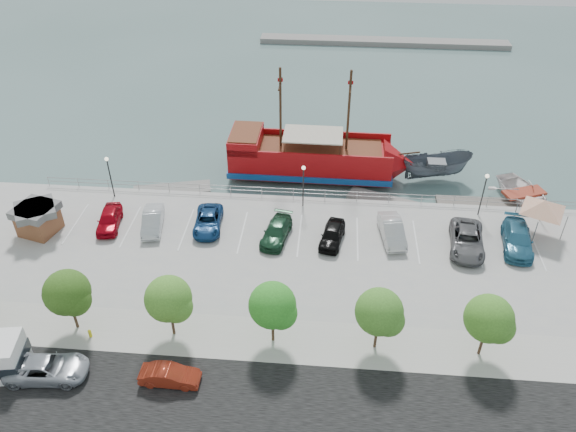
{
  "coord_description": "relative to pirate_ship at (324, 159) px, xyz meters",
  "views": [
    {
      "loc": [
        2.31,
        -36.3,
        29.86
      ],
      "look_at": [
        -1.0,
        2.0,
        2.0
      ],
      "focal_mm": 35.0,
      "sensor_mm": 36.0,
      "label": 1
    }
  ],
  "objects": [
    {
      "name": "street_sedan",
      "position": [
        -8.88,
        -27.57,
        -0.38
      ],
      "size": [
        3.88,
        1.39,
        1.27
      ],
      "primitive_type": "imported",
      "rotation": [
        0.0,
        0.0,
        1.56
      ],
      "color": "maroon",
      "rests_on": "street"
    },
    {
      "name": "parked_car_a",
      "position": [
        -18.46,
        -11.6,
        -0.26
      ],
      "size": [
        2.44,
        4.68,
        1.52
      ],
      "primitive_type": "imported",
      "rotation": [
        0.0,
        0.0,
        0.15
      ],
      "color": "#9F0311",
      "rests_on": "land_slab"
    },
    {
      "name": "tree_d",
      "position": [
        -2.54,
        -23.58,
        2.28
      ],
      "size": [
        3.3,
        3.2,
        5.0
      ],
      "color": "#473321",
      "rests_on": "sidewalk"
    },
    {
      "name": "dock_mid",
      "position": [
        5.88,
        -4.3,
        -1.83
      ],
      "size": [
        6.97,
        4.16,
        0.38
      ],
      "primitive_type": "cube",
      "rotation": [
        0.0,
        0.0,
        -0.36
      ],
      "color": "gray",
      "rests_on": "ground"
    },
    {
      "name": "dock_west",
      "position": [
        -14.9,
        -4.3,
        -1.8
      ],
      "size": [
        7.88,
        3.95,
        0.43
      ],
      "primitive_type": "cube",
      "rotation": [
        0.0,
        0.0,
        0.25
      ],
      "color": "gray",
      "rests_on": "ground"
    },
    {
      "name": "sidewalk",
      "position": [
        -1.69,
        -23.5,
        -1.01
      ],
      "size": [
        100.0,
        4.0,
        0.05
      ],
      "primitive_type": "cube",
      "color": "#ACAAA3",
      "rests_on": "land_slab"
    },
    {
      "name": "tree_e",
      "position": [
        4.46,
        -23.58,
        2.28
      ],
      "size": [
        3.3,
        3.2,
        5.0
      ],
      "color": "#473321",
      "rests_on": "sidewalk"
    },
    {
      "name": "parked_car_h",
      "position": [
        16.57,
        -11.48,
        -0.2
      ],
      "size": [
        3.04,
        5.88,
        1.63
      ],
      "primitive_type": "imported",
      "rotation": [
        0.0,
        0.0,
        -0.14
      ],
      "color": "#2A6886",
      "rests_on": "land_slab"
    },
    {
      "name": "parked_car_d",
      "position": [
        -3.63,
        -12.07,
        -0.32
      ],
      "size": [
        2.8,
        5.1,
        1.4
      ],
      "primitive_type": "imported",
      "rotation": [
        0.0,
        0.0,
        -0.18
      ],
      "color": "#173E26",
      "rests_on": "land_slab"
    },
    {
      "name": "speedboat",
      "position": [
        19.36,
        -3.14,
        -1.31
      ],
      "size": [
        7.0,
        8.15,
        1.42
      ],
      "primitive_type": "imported",
      "rotation": [
        0.0,
        0.0,
        0.36
      ],
      "color": "white",
      "rests_on": "ground"
    },
    {
      "name": "lamp_post_left",
      "position": [
        -19.69,
        -7.0,
        1.92
      ],
      "size": [
        0.36,
        0.36,
        4.28
      ],
      "color": "black",
      "rests_on": "land_slab"
    },
    {
      "name": "street_van",
      "position": [
        -16.87,
        -27.77,
        -0.29
      ],
      "size": [
        5.42,
        2.86,
        1.45
      ],
      "primitive_type": "imported",
      "rotation": [
        0.0,
        0.0,
        1.66
      ],
      "color": "#9DA4AE",
      "rests_on": "street"
    },
    {
      "name": "parked_car_f",
      "position": [
        6.2,
        -11.2,
        -0.22
      ],
      "size": [
        2.4,
        5.08,
        1.61
      ],
      "primitive_type": "imported",
      "rotation": [
        0.0,
        0.0,
        0.15
      ],
      "color": "silver",
      "rests_on": "land_slab"
    },
    {
      "name": "far_shore",
      "position": [
        8.31,
        41.5,
        -1.62
      ],
      "size": [
        40.0,
        3.0,
        0.8
      ],
      "primitive_type": "cube",
      "color": "gray",
      "rests_on": "ground"
    },
    {
      "name": "shed",
      "position": [
        -24.2,
        -12.88,
        0.37
      ],
      "size": [
        3.87,
        3.87,
        2.61
      ],
      "rotation": [
        0.0,
        0.0,
        -0.26
      ],
      "color": "brown",
      "rests_on": "land_slab"
    },
    {
      "name": "tree_b",
      "position": [
        -16.54,
        -23.58,
        2.28
      ],
      "size": [
        3.3,
        3.2,
        5.0
      ],
      "color": "#473321",
      "rests_on": "sidewalk"
    },
    {
      "name": "tree_c",
      "position": [
        -9.54,
        -23.58,
        2.28
      ],
      "size": [
        3.3,
        3.2,
        5.0
      ],
      "color": "#473321",
      "rests_on": "sidewalk"
    },
    {
      "name": "pirate_ship",
      "position": [
        0.0,
        0.0,
        0.0
      ],
      "size": [
        19.18,
        5.55,
        12.06
      ],
      "rotation": [
        0.0,
        0.0,
        -0.01
      ],
      "color": "#9B090C",
      "rests_on": "ground"
    },
    {
      "name": "tree_f",
      "position": [
        11.46,
        -23.58,
        2.28
      ],
      "size": [
        3.3,
        3.2,
        5.0
      ],
      "color": "#473321",
      "rests_on": "sidewalk"
    },
    {
      "name": "ground",
      "position": [
        -1.69,
        -13.5,
        -2.02
      ],
      "size": [
        160.0,
        160.0,
        0.0
      ],
      "primitive_type": "plane",
      "color": "#44625E"
    },
    {
      "name": "seawall_railing",
      "position": [
        -1.69,
        -5.7,
        -0.49
      ],
      "size": [
        50.0,
        0.06,
        1.0
      ],
      "color": "gray",
      "rests_on": "land_slab"
    },
    {
      "name": "parked_car_e",
      "position": [
        1.13,
        -12.12,
        -0.28
      ],
      "size": [
        2.49,
        4.57,
        1.47
      ],
      "primitive_type": "imported",
      "rotation": [
        0.0,
        0.0,
        -0.18
      ],
      "color": "black",
      "rests_on": "land_slab"
    },
    {
      "name": "patrol_boat",
      "position": [
        11.35,
        0.22,
        -0.63
      ],
      "size": [
        7.58,
        4.0,
        2.79
      ],
      "primitive_type": "imported",
      "rotation": [
        0.0,
        0.0,
        1.76
      ],
      "color": "#4D545E",
      "rests_on": "ground"
    },
    {
      "name": "canopy_tent",
      "position": [
        18.81,
        -9.29,
        2.32
      ],
      "size": [
        5.92,
        5.92,
        3.84
      ],
      "rotation": [
        0.0,
        0.0,
        0.35
      ],
      "color": "slate",
      "rests_on": "land_slab"
    },
    {
      "name": "parked_car_b",
      "position": [
        -14.59,
        -11.51,
        -0.26
      ],
      "size": [
        2.37,
        4.82,
        1.52
      ],
      "primitive_type": "imported",
      "rotation": [
        0.0,
        0.0,
        0.17
      ],
      "color": "silver",
      "rests_on": "land_slab"
    },
    {
      "name": "lamp_post_mid",
      "position": [
        -1.69,
        -7.0,
        1.92
      ],
      "size": [
        0.36,
        0.36,
        4.28
      ],
      "color": "black",
      "rests_on": "land_slab"
    },
    {
      "name": "dock_east",
      "position": [
        14.95,
        -4.3,
        -1.8
      ],
      "size": [
        7.77,
        2.25,
        0.44
      ],
      "primitive_type": "cube",
      "rotation": [
        0.0,
        0.0,
        0.0
      ],
      "color": "#6A635A",
      "rests_on": "ground"
    },
    {
      "name": "fire_hydrant",
      "position": [
        -15.43,
        -24.3,
        -0.65
      ],
      "size": [
        0.24,
        0.24,
        0.69
      ],
      "rotation": [
        0.0,
        0.0,
        -0.25
      ],
      "color": "yellow",
      "rests_on": "sidewalk"
    },
    {
      "name": "lamp_post_right",
      "position": [
        14.31,
        -7.0,
        1.92
      ],
      "size": [
        0.36,
        0.36,
        4.28
      ],
      "color": "black",
      "rests_on": "land_slab"
    },
    {
      "name": "street",
      "position": [
        -1.69,
        -29.5,
        -1.01
      ],
      "size": [
        100.0,
        8.0,
        0.04
      ],
      "primitive_type": "cube",
      "color": "black",
      "rests_on": "land_slab"
    },
    {
      "name": "parked_car_c",
      "position": [
        -9.76,
        -11.07,
        -0.33
      ],
      "size": [
        2.71,
        5.15,
        1.38
      ],
      "primitive_type": "imported",
      "rotation": [
        0.0,
        0.0,
        0.09
      ],
      "color": "navy",
      "rests_on": "land_slab"
    },
    {
      "name": "parked_car_g",
      "position": [
        12.34,
        -12.02,
        -0.21
      ],
      "size": [
        3.39,
        6.11,
        1.62
      ],
      "primitive_type": "imported",
      "rotation": [
        0.0,
        0.0,
        -0.13
      ],
      "color": "#5B5B5D",
      "rests_on": "land_slab"
    }
  ]
}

